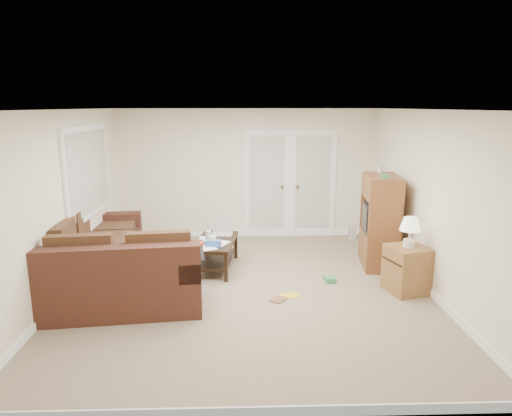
{
  "coord_description": "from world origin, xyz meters",
  "views": [
    {
      "loc": [
        -0.08,
        -6.08,
        2.55
      ],
      "look_at": [
        0.12,
        0.37,
        1.1
      ],
      "focal_mm": 32.0,
      "sensor_mm": 36.0,
      "label": 1
    }
  ],
  "objects_px": {
    "sectional_sofa": "(108,263)",
    "side_cabinet": "(407,265)",
    "coffee_table": "(216,253)",
    "tv_armoire": "(380,221)"
  },
  "relations": [
    {
      "from": "sectional_sofa",
      "to": "side_cabinet",
      "type": "relative_size",
      "value": 2.92
    },
    {
      "from": "sectional_sofa",
      "to": "coffee_table",
      "type": "bearing_deg",
      "value": 20.69
    },
    {
      "from": "coffee_table",
      "to": "tv_armoire",
      "type": "bearing_deg",
      "value": 8.53
    },
    {
      "from": "sectional_sofa",
      "to": "side_cabinet",
      "type": "xyz_separation_m",
      "value": [
        4.19,
        -0.27,
        0.02
      ]
    },
    {
      "from": "tv_armoire",
      "to": "side_cabinet",
      "type": "height_order",
      "value": "tv_armoire"
    },
    {
      "from": "coffee_table",
      "to": "side_cabinet",
      "type": "distance_m",
      "value": 2.89
    },
    {
      "from": "coffee_table",
      "to": "tv_armoire",
      "type": "distance_m",
      "value": 2.67
    },
    {
      "from": "side_cabinet",
      "to": "sectional_sofa",
      "type": "bearing_deg",
      "value": 160.53
    },
    {
      "from": "sectional_sofa",
      "to": "side_cabinet",
      "type": "bearing_deg",
      "value": -10.1
    },
    {
      "from": "sectional_sofa",
      "to": "side_cabinet",
      "type": "distance_m",
      "value": 4.19
    }
  ]
}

